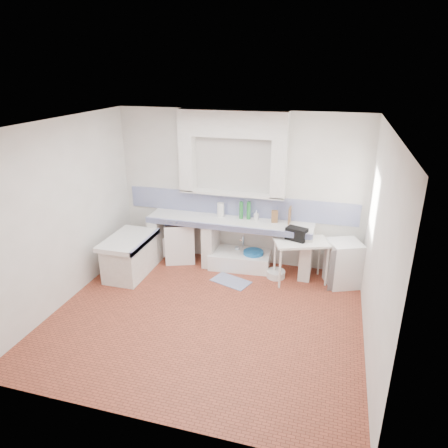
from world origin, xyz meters
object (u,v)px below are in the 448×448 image
(side_table, at_px, (300,261))
(fridge, at_px, (343,263))
(stove, at_px, (180,241))
(sink, at_px, (240,260))

(side_table, distance_m, fridge, 0.71)
(stove, height_order, side_table, stove)
(side_table, bearing_deg, stove, 152.90)
(stove, xyz_separation_m, fridge, (2.99, -0.14, 0.00))
(sink, relative_size, side_table, 1.21)
(side_table, bearing_deg, sink, 146.19)
(side_table, height_order, fridge, fridge)
(sink, relative_size, fridge, 1.40)
(fridge, bearing_deg, stove, 154.11)
(stove, distance_m, sink, 1.20)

